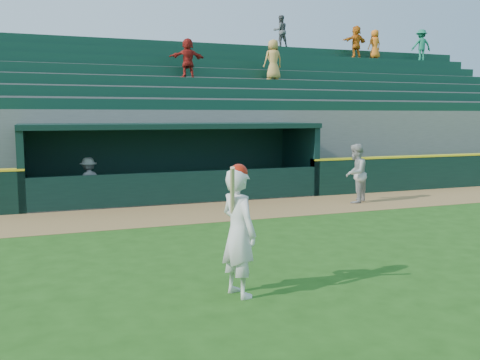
{
  "coord_description": "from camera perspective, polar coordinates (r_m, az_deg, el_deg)",
  "views": [
    {
      "loc": [
        -4.17,
        -9.33,
        2.72
      ],
      "look_at": [
        0.0,
        1.6,
        1.3
      ],
      "focal_mm": 40.0,
      "sensor_mm": 36.0,
      "label": 1
    }
  ],
  "objects": [
    {
      "name": "warning_track",
      "position": [
        15.07,
        -4.48,
        -3.48
      ],
      "size": [
        40.0,
        3.0,
        0.01
      ],
      "primitive_type": "cube",
      "color": "olive",
      "rests_on": "ground"
    },
    {
      "name": "ground",
      "position": [
        10.57,
        3.12,
        -7.99
      ],
      "size": [
        120.0,
        120.0,
        0.0
      ],
      "primitive_type": "plane",
      "color": "#1F4C13",
      "rests_on": "ground"
    },
    {
      "name": "stands",
      "position": [
        22.3,
        -10.09,
        5.98
      ],
      "size": [
        34.5,
        6.25,
        7.48
      ],
      "color": "slate",
      "rests_on": "ground"
    },
    {
      "name": "dugout",
      "position": [
        17.88,
        -7.34,
        2.49
      ],
      "size": [
        9.4,
        2.8,
        2.46
      ],
      "color": "#62625D",
      "rests_on": "ground"
    },
    {
      "name": "batter_at_plate",
      "position": [
        8.04,
        -0.15,
        -5.41
      ],
      "size": [
        0.64,
        0.87,
        2.02
      ],
      "color": "silver",
      "rests_on": "ground"
    },
    {
      "name": "dugout_player_inside",
      "position": [
        16.98,
        -15.83,
        -0.1
      ],
      "size": [
        1.04,
        0.77,
        1.44
      ],
      "primitive_type": "imported",
      "rotation": [
        0.0,
        0.0,
        3.42
      ],
      "color": "#979793",
      "rests_on": "ground"
    },
    {
      "name": "dugout_player_front",
      "position": [
        17.0,
        12.22,
        0.69
      ],
      "size": [
        1.14,
        1.11,
        1.84
      ],
      "primitive_type": "imported",
      "rotation": [
        0.0,
        0.0,
        3.82
      ],
      "color": "#A3A39E",
      "rests_on": "ground"
    }
  ]
}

